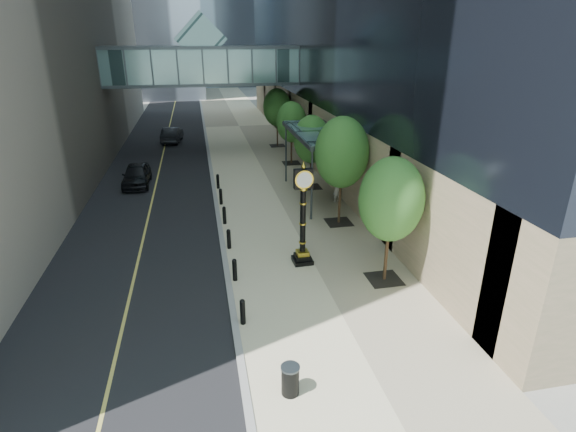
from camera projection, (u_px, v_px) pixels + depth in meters
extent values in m
plane|color=gray|center=(322.00, 332.00, 15.97)|extent=(320.00, 320.00, 0.00)
cube|color=black|center=(169.00, 129.00, 51.07)|extent=(8.00, 180.00, 0.02)
cube|color=beige|center=(239.00, 126.00, 52.54)|extent=(8.00, 180.00, 0.06)
cube|color=gray|center=(204.00, 127.00, 51.80)|extent=(0.25, 180.00, 0.07)
cube|color=slate|center=(202.00, 65.00, 38.11)|extent=(17.00, 4.00, 3.00)
cube|color=#383F44|center=(204.00, 83.00, 38.65)|extent=(17.00, 4.20, 0.25)
cube|color=#383F44|center=(201.00, 47.00, 37.57)|extent=(17.00, 4.20, 0.25)
cube|color=slate|center=(201.00, 39.00, 37.33)|extent=(4.24, 3.00, 4.24)
cube|color=#383F44|center=(318.00, 134.00, 27.79)|extent=(3.00, 8.00, 0.25)
cube|color=slate|center=(318.00, 131.00, 27.73)|extent=(2.80, 7.80, 0.06)
cylinder|color=#383F44|center=(312.00, 185.00, 24.97)|extent=(0.12, 0.12, 4.20)
cylinder|color=#383F44|center=(286.00, 154.00, 31.70)|extent=(0.12, 0.12, 4.20)
cylinder|color=black|center=(243.00, 313.00, 16.19)|extent=(0.20, 0.20, 0.90)
cylinder|color=black|center=(235.00, 271.00, 19.10)|extent=(0.20, 0.20, 0.90)
cylinder|color=black|center=(229.00, 240.00, 22.02)|extent=(0.20, 0.20, 0.90)
cylinder|color=black|center=(224.00, 216.00, 24.93)|extent=(0.20, 0.20, 0.90)
cylinder|color=black|center=(221.00, 197.00, 27.84)|extent=(0.20, 0.20, 0.90)
cylinder|color=black|center=(218.00, 182.00, 30.75)|extent=(0.20, 0.20, 0.90)
cube|color=black|center=(384.00, 279.00, 19.33)|extent=(1.40, 1.40, 0.02)
cylinder|color=#49311F|center=(387.00, 249.00, 18.81)|extent=(0.14, 0.14, 2.87)
ellipsoid|color=#326A27|center=(391.00, 200.00, 17.98)|extent=(2.63, 2.63, 3.50)
cube|color=black|center=(339.00, 222.00, 25.25)|extent=(1.40, 1.40, 0.02)
cylinder|color=#49311F|center=(340.00, 196.00, 24.67)|extent=(0.14, 0.14, 3.15)
ellipsoid|color=#326A27|center=(342.00, 153.00, 23.76)|extent=(2.89, 2.89, 3.85)
cube|color=black|center=(311.00, 187.00, 31.16)|extent=(1.40, 1.40, 0.02)
cylinder|color=#49311F|center=(311.00, 169.00, 30.68)|extent=(0.14, 0.14, 2.63)
ellipsoid|color=#326A27|center=(311.00, 139.00, 29.92)|extent=(2.41, 2.41, 3.22)
cube|color=black|center=(291.00, 163.00, 37.08)|extent=(1.40, 1.40, 0.02)
cylinder|color=#49311F|center=(291.00, 147.00, 36.59)|extent=(0.14, 0.14, 2.66)
ellipsoid|color=#326A27|center=(291.00, 122.00, 35.82)|extent=(2.44, 2.44, 3.25)
cube|color=black|center=(277.00, 146.00, 42.99)|extent=(1.40, 1.40, 0.02)
cylinder|color=#49311F|center=(277.00, 131.00, 42.47)|extent=(0.14, 0.14, 2.84)
ellipsoid|color=#326A27|center=(277.00, 107.00, 41.65)|extent=(2.60, 2.60, 3.47)
cube|color=black|center=(302.00, 260.00, 20.76)|extent=(0.91, 0.91, 0.19)
cube|color=black|center=(302.00, 256.00, 20.69)|extent=(0.71, 0.71, 0.19)
cube|color=gold|center=(302.00, 253.00, 20.62)|extent=(0.55, 0.55, 0.19)
cylinder|color=black|center=(303.00, 220.00, 20.02)|extent=(0.25, 0.25, 3.01)
cube|color=black|center=(303.00, 179.00, 19.30)|extent=(0.84, 0.32, 0.87)
cylinder|color=white|center=(302.00, 178.00, 19.46)|extent=(0.68, 0.06, 0.68)
cylinder|color=white|center=(304.00, 180.00, 19.15)|extent=(0.68, 0.06, 0.68)
sphere|color=gold|center=(304.00, 167.00, 19.10)|extent=(0.19, 0.19, 0.19)
cylinder|color=black|center=(290.00, 381.00, 13.00)|extent=(0.67, 0.67, 0.90)
imported|color=beige|center=(337.00, 189.00, 28.14)|extent=(0.69, 0.57, 1.63)
imported|color=black|center=(137.00, 175.00, 31.47)|extent=(1.77, 4.38, 1.49)
imported|color=black|center=(172.00, 134.00, 44.52)|extent=(2.12, 4.64, 1.48)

